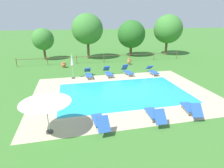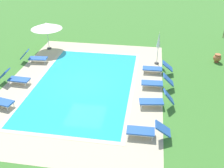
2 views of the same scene
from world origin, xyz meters
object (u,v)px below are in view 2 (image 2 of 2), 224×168
Objects in this scene: sun_lounger_north_far at (157,82)px; sun_lounger_south_near_corner at (156,100)px; sun_lounger_north_mid at (15,78)px; patio_umbrella_open_foreground at (46,26)px; patio_umbrella_closed_row_west at (159,42)px; sun_lounger_south_far at (147,130)px; terracotta_urn_near_fence at (217,58)px; sun_lounger_north_near_steps at (157,68)px; sun_lounger_north_end at (34,57)px.

sun_lounger_south_near_corner is at bearing -0.15° from sun_lounger_north_far.
sun_lounger_south_near_corner reaches higher than sun_lounger_north_far.
sun_lounger_north_mid is at bearing -84.51° from sun_lounger_north_far.
patio_umbrella_open_foreground reaches higher than sun_lounger_north_far.
patio_umbrella_closed_row_west is at bearing 115.77° from sun_lounger_north_mid.
patio_umbrella_open_foreground is at bearing -128.07° from sun_lounger_south_near_corner.
sun_lounger_south_near_corner is 2.56m from sun_lounger_south_far.
terracotta_urn_near_fence is (-6.32, 4.32, -0.06)m from sun_lounger_south_near_corner.
patio_umbrella_open_foreground is at bearing -92.13° from terracotta_urn_near_fence.
sun_lounger_north_near_steps is 1.92m from patio_umbrella_closed_row_west.
sun_lounger_south_near_corner reaches higher than sun_lounger_south_far.
sun_lounger_north_mid is at bearing -0.83° from patio_umbrella_open_foreground.
sun_lounger_north_end is 3.12× the size of terracotta_urn_near_fence.
patio_umbrella_open_foreground is at bearing -108.31° from sun_lounger_north_near_steps.
sun_lounger_north_mid is at bearing -97.45° from sun_lounger_south_near_corner.
patio_umbrella_closed_row_west is at bearing 177.15° from sun_lounger_south_far.
sun_lounger_north_mid reaches higher than sun_lounger_north_far.
terracotta_urn_near_fence is (0.48, 13.00, -1.57)m from patio_umbrella_open_foreground.
sun_lounger_north_near_steps is at bearing -179.79° from sun_lounger_south_near_corner.
sun_lounger_north_near_steps is 1.04× the size of sun_lounger_south_near_corner.
sun_lounger_north_end is 13.30m from terracotta_urn_near_fence.
sun_lounger_north_far is at bearing -44.90° from terracotta_urn_near_fence.
sun_lounger_north_mid reaches higher than terracotta_urn_near_fence.
sun_lounger_north_mid is 0.96× the size of sun_lounger_south_far.
sun_lounger_north_mid is at bearing 1.14° from sun_lounger_north_end.
sun_lounger_north_far is at bearing 95.49° from sun_lounger_north_mid.
sun_lounger_south_near_corner is at bearing 51.93° from patio_umbrella_open_foreground.
sun_lounger_south_far is at bearing -3.41° from sun_lounger_north_near_steps.
sun_lounger_south_far is (4.51, -0.40, -0.02)m from sun_lounger_north_far.
patio_umbrella_closed_row_west is (-7.90, 0.39, 1.27)m from sun_lounger_south_far.
patio_umbrella_closed_row_west reaches higher than sun_lounger_south_far.
patio_umbrella_closed_row_west is at bearing 179.64° from sun_lounger_north_near_steps.
sun_lounger_north_far reaches higher than terracotta_urn_near_fence.
patio_umbrella_closed_row_west is at bearing -179.82° from sun_lounger_north_far.
sun_lounger_north_end reaches higher than sun_lounger_north_mid.
sun_lounger_south_far reaches higher than terracotta_urn_near_fence.
patio_umbrella_open_foreground is at bearing -138.39° from sun_lounger_south_far.
patio_umbrella_closed_row_west reaches higher than sun_lounger_north_near_steps.
sun_lounger_north_end is 8.98m from patio_umbrella_closed_row_west.
sun_lounger_north_far is 0.82× the size of patio_umbrella_closed_row_west.
sun_lounger_south_near_corner is (3.93, 0.01, 0.02)m from sun_lounger_north_near_steps.
patio_umbrella_closed_row_west reaches higher than sun_lounger_north_mid.
sun_lounger_south_near_corner is at bearing 82.55° from sun_lounger_north_mid.
sun_lounger_north_end is 0.80× the size of patio_umbrella_open_foreground.
terracotta_urn_near_fence is at bearing 102.29° from patio_umbrella_closed_row_west.
sun_lounger_south_near_corner is at bearing 171.02° from sun_lounger_south_far.
sun_lounger_south_near_corner is 0.95× the size of sun_lounger_south_far.
sun_lounger_north_near_steps is at bearing -0.36° from patio_umbrella_closed_row_west.
sun_lounger_north_end reaches higher than sun_lounger_north_far.
sun_lounger_north_mid is 14.07m from terracotta_urn_near_fence.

